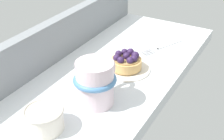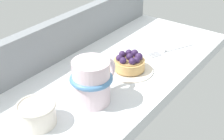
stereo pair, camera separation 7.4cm
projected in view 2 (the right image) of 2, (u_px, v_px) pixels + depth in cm
name	position (u px, v px, depth cm)	size (l,w,h in cm)	color
ground_plane	(107.00, 78.00, 82.09)	(81.54, 33.89, 3.36)	silver
window_rail_back	(61.00, 38.00, 86.25)	(79.91, 3.02, 11.15)	gray
dessert_plate	(129.00, 70.00, 81.88)	(12.37, 12.37, 0.72)	silver
raspberry_tart	(130.00, 62.00, 80.78)	(7.90, 7.90, 4.32)	tan
coffee_mug	(92.00, 81.00, 68.38)	(13.05, 9.33, 9.98)	silver
dessert_fork	(171.00, 50.00, 91.72)	(14.65, 7.93, 0.60)	silver
sugar_bowl	(37.00, 113.00, 63.03)	(7.94, 7.94, 4.65)	silver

